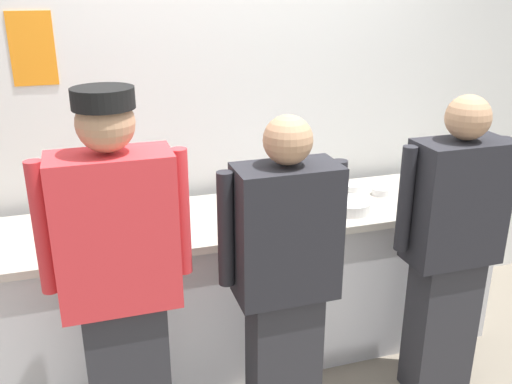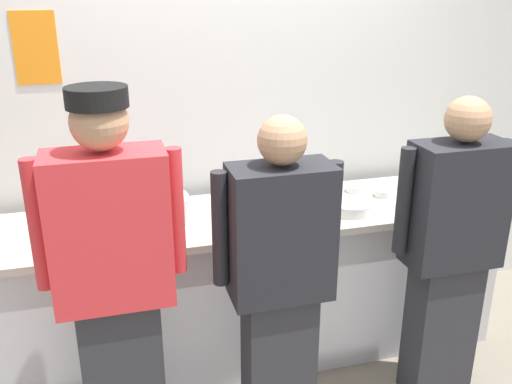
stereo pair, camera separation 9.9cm
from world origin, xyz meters
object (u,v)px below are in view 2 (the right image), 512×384
object	(u,v)px
plate_stack_rear	(430,187)
deli_cup	(333,193)
plate_stack_front	(351,207)
chef_far_right	(450,249)
chefs_knife	(90,219)
sheet_tray	(270,210)
mixing_bowl_steel	(156,209)
squeeze_bottle_secondary	(73,231)
ramekin_green_sauce	(383,193)
chef_near_left	(115,278)
ramekin_orange_sauce	(355,188)
chef_center	(280,280)
squeeze_bottle_primary	(57,216)

from	to	relation	value
plate_stack_rear	deli_cup	xyz separation A→B (m)	(-0.62, 0.02, 0.01)
plate_stack_front	deli_cup	distance (m)	0.19
chef_far_right	chefs_knife	world-z (taller)	chef_far_right
plate_stack_front	sheet_tray	distance (m)	0.45
mixing_bowl_steel	squeeze_bottle_secondary	size ratio (longest dim) A/B	1.91
plate_stack_front	plate_stack_rear	bearing A→B (deg)	15.22
ramekin_green_sauce	chefs_knife	bearing A→B (deg)	176.61
chef_far_right	mixing_bowl_steel	world-z (taller)	chef_far_right
ramekin_green_sauce	deli_cup	size ratio (longest dim) A/B	1.03
chef_near_left	plate_stack_rear	distance (m)	1.98
sheet_tray	chefs_knife	world-z (taller)	sheet_tray
chef_far_right	chefs_knife	size ratio (longest dim) A/B	5.85
chef_far_right	ramekin_orange_sauce	size ratio (longest dim) A/B	15.21
deli_cup	mixing_bowl_steel	bearing A→B (deg)	-179.14
chef_near_left	squeeze_bottle_secondary	distance (m)	0.46
chef_center	squeeze_bottle_secondary	xyz separation A→B (m)	(-0.88, 0.47, 0.14)
mixing_bowl_steel	ramekin_green_sauce	size ratio (longest dim) A/B	3.51
chef_near_left	chef_far_right	distance (m)	1.61
plate_stack_front	chefs_knife	bearing A→B (deg)	168.64
chef_far_right	sheet_tray	xyz separation A→B (m)	(-0.75, 0.59, 0.05)
chef_center	chefs_knife	xyz separation A→B (m)	(-0.81, 0.80, 0.06)
plate_stack_front	ramekin_green_sauce	size ratio (longest dim) A/B	2.22
ramekin_orange_sauce	deli_cup	size ratio (longest dim) A/B	1.10
plate_stack_front	mixing_bowl_steel	size ratio (longest dim) A/B	0.63
mixing_bowl_steel	plate_stack_front	bearing A→B (deg)	-9.17
plate_stack_rear	chef_center	bearing A→B (deg)	-149.69
sheet_tray	squeeze_bottle_primary	bearing A→B (deg)	178.30
mixing_bowl_steel	chefs_knife	bearing A→B (deg)	162.16
chef_center	ramekin_green_sauce	xyz separation A→B (m)	(0.86, 0.70, 0.08)
chef_near_left	plate_stack_rear	world-z (taller)	chef_near_left
chef_near_left	ramekin_orange_sauce	world-z (taller)	chef_near_left
squeeze_bottle_secondary	chefs_knife	bearing A→B (deg)	77.09
chef_center	ramekin_green_sauce	bearing A→B (deg)	38.99
chef_center	mixing_bowl_steel	xyz separation A→B (m)	(-0.47, 0.69, 0.12)
chef_center	chefs_knife	bearing A→B (deg)	135.37
squeeze_bottle_primary	ramekin_orange_sauce	bearing A→B (deg)	4.76
chef_far_right	plate_stack_front	world-z (taller)	chef_far_right
plate_stack_front	sheet_tray	xyz separation A→B (m)	(-0.43, 0.12, -0.02)
sheet_tray	deli_cup	size ratio (longest dim) A/B	4.67
chef_far_right	squeeze_bottle_primary	bearing A→B (deg)	161.48
deli_cup	chef_center	bearing A→B (deg)	-127.73
plate_stack_rear	chefs_knife	bearing A→B (deg)	176.57
sheet_tray	ramekin_green_sauce	size ratio (longest dim) A/B	4.52
plate_stack_rear	mixing_bowl_steel	world-z (taller)	mixing_bowl_steel
plate_stack_front	ramekin_green_sauce	distance (m)	0.34
mixing_bowl_steel	sheet_tray	world-z (taller)	mixing_bowl_steel
chef_far_right	mixing_bowl_steel	distance (m)	1.51
chef_center	mixing_bowl_steel	world-z (taller)	chef_center
chef_near_left	chef_center	xyz separation A→B (m)	(0.71, -0.05, -0.09)
plate_stack_rear	ramekin_orange_sauce	world-z (taller)	plate_stack_rear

